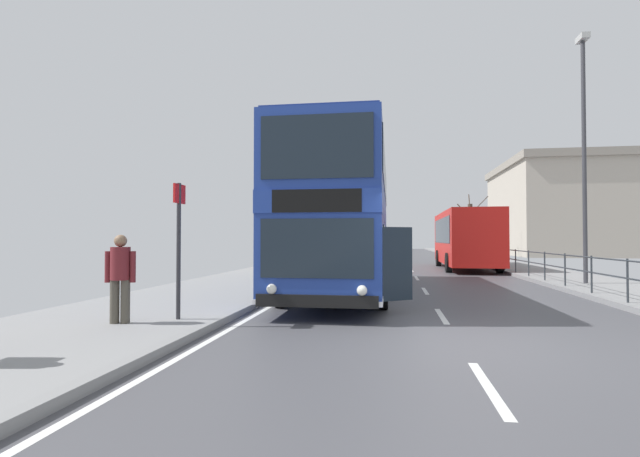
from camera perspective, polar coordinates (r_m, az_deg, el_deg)
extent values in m
cube|color=#49494E|center=(7.86, 16.68, -13.50)|extent=(8.40, 140.00, 0.06)
cube|color=silver|center=(5.75, 19.89, -17.76)|extent=(0.12, 2.00, 0.00)
cube|color=silver|center=(10.39, 14.65, -10.30)|extent=(0.12, 2.00, 0.00)
cube|color=silver|center=(15.13, 12.74, -7.46)|extent=(0.12, 2.00, 0.00)
cube|color=silver|center=(19.90, 11.75, -5.97)|extent=(0.12, 2.00, 0.00)
cube|color=silver|center=(24.68, 11.15, -5.05)|extent=(0.12, 2.00, 0.00)
cube|color=silver|center=(29.47, 10.74, -4.44)|extent=(0.12, 2.00, 0.00)
cube|color=silver|center=(34.26, 10.45, -3.99)|extent=(0.12, 2.00, 0.00)
cube|color=silver|center=(39.05, 10.23, -3.66)|extent=(0.12, 2.00, 0.00)
cube|color=silver|center=(43.85, 10.06, -3.39)|extent=(0.12, 2.00, 0.00)
cube|color=silver|center=(48.64, 9.92, -3.18)|extent=(0.12, 2.00, 0.00)
cube|color=silver|center=(53.44, 9.81, -3.01)|extent=(0.12, 2.00, 0.00)
cube|color=silver|center=(58.24, 9.72, -2.87)|extent=(0.12, 2.00, 0.00)
cube|color=silver|center=(8.30, -12.21, -12.63)|extent=(0.12, 133.00, 0.00)
cube|color=gray|center=(8.41, -14.48, -11.99)|extent=(0.20, 140.00, 0.14)
cube|color=gray|center=(9.42, -26.52, -10.73)|extent=(4.00, 140.00, 0.14)
cube|color=navy|center=(14.62, 3.05, -2.83)|extent=(2.53, 11.48, 1.79)
cube|color=navy|center=(14.64, 3.05, 1.59)|extent=(2.54, 11.53, 0.47)
cube|color=navy|center=(14.72, 3.04, 5.67)|extent=(2.53, 11.48, 1.63)
cube|color=navy|center=(14.85, 3.04, 8.96)|extent=(2.45, 11.13, 0.08)
cube|color=#19232D|center=(8.91, -0.46, -2.44)|extent=(2.19, 0.04, 1.14)
cube|color=black|center=(8.94, -0.46, 3.42)|extent=(1.75, 0.04, 0.45)
cube|color=#19232D|center=(9.09, -0.46, 10.03)|extent=(2.19, 0.04, 1.24)
cube|color=black|center=(8.98, -0.47, -8.89)|extent=(2.37, 0.09, 0.24)
cube|color=silver|center=(14.67, 3.06, -6.08)|extent=(2.55, 11.53, 0.10)
cube|color=#19232D|center=(14.84, 8.00, -1.82)|extent=(0.05, 8.95, 0.93)
cube|color=#19232D|center=(14.67, 7.97, 6.03)|extent=(0.05, 10.32, 0.98)
cube|color=#19232D|center=(15.07, -1.62, -1.83)|extent=(0.05, 8.95, 0.93)
cube|color=#19232D|center=(14.91, -1.81, 5.90)|extent=(0.05, 10.32, 0.98)
sphere|color=white|center=(8.85, 5.16, -7.56)|extent=(0.20, 0.20, 0.20)
sphere|color=white|center=(9.12, -5.94, -7.37)|extent=(0.20, 0.20, 0.20)
cube|color=#19232D|center=(9.88, 9.32, -4.28)|extent=(0.68, 0.49, 1.54)
cube|color=black|center=(10.18, 7.38, -4.20)|extent=(0.10, 0.90, 1.54)
cylinder|color=black|center=(11.07, 7.53, -7.07)|extent=(0.30, 1.04, 1.04)
cylinder|color=black|center=(11.37, -4.72, -6.92)|extent=(0.30, 1.04, 1.04)
cylinder|color=black|center=(18.42, 7.91, -4.75)|extent=(0.30, 1.04, 1.04)
cylinder|color=black|center=(18.60, 0.50, -4.73)|extent=(0.30, 1.04, 1.04)
cube|color=red|center=(26.52, 17.34, -1.09)|extent=(2.58, 9.29, 2.76)
cube|color=#19232D|center=(26.38, 14.64, -0.26)|extent=(0.11, 7.88, 1.32)
cube|color=#19232D|center=(26.73, 19.98, -0.24)|extent=(0.11, 7.88, 1.32)
cube|color=#19232D|center=(31.13, 16.14, -0.61)|extent=(2.13, 0.05, 1.66)
cylinder|color=black|center=(29.03, 14.30, -3.53)|extent=(0.29, 0.96, 0.96)
cylinder|color=black|center=(29.33, 18.93, -3.47)|extent=(0.29, 0.96, 0.96)
cylinder|color=black|center=(23.59, 15.46, -4.05)|extent=(0.29, 0.96, 0.96)
cylinder|color=black|center=(23.96, 21.12, -3.96)|extent=(0.29, 0.96, 0.96)
cylinder|color=#2D3338|center=(13.19, 33.48, -5.34)|extent=(0.05, 0.05, 1.03)
cylinder|color=#2D3338|center=(15.02, 30.28, -4.85)|extent=(0.05, 0.05, 1.03)
cylinder|color=#2D3338|center=(16.88, 27.79, -4.47)|extent=(0.05, 0.05, 1.03)
cylinder|color=#2D3338|center=(18.77, 25.79, -4.15)|extent=(0.05, 0.05, 1.03)
cylinder|color=#2D3338|center=(20.68, 24.16, -3.89)|extent=(0.05, 0.05, 1.03)
cylinder|color=#2D3338|center=(22.60, 22.81, -3.67)|extent=(0.05, 0.05, 1.03)
cylinder|color=#2D3338|center=(24.53, 21.68, -3.48)|extent=(0.05, 0.05, 1.03)
cylinder|color=#2D3338|center=(26.47, 20.70, -3.32)|extent=(0.05, 0.05, 1.03)
cylinder|color=#2D3338|center=(28.42, 19.87, -3.18)|extent=(0.05, 0.05, 1.03)
cylinder|color=#2D3338|center=(30.38, 19.14, -3.06)|extent=(0.05, 0.05, 1.03)
cylinder|color=#2D3338|center=(32.33, 18.50, -2.95)|extent=(0.05, 0.05, 1.03)
cylinder|color=#2D3338|center=(34.30, 17.93, -2.85)|extent=(0.05, 0.05, 1.03)
cylinder|color=#2D3338|center=(36.26, 17.42, -2.77)|extent=(0.05, 0.05, 1.03)
cylinder|color=#2D3338|center=(38.23, 16.97, -2.69)|extent=(0.05, 0.05, 1.03)
cylinder|color=#2D3338|center=(23.55, 22.21, -2.44)|extent=(0.04, 29.85, 0.04)
cylinder|color=#2D3338|center=(23.56, 22.22, -3.45)|extent=(0.04, 29.85, 0.04)
cylinder|color=#4C473D|center=(9.13, -23.83, -8.06)|extent=(0.19, 0.19, 0.81)
cylinder|color=#4C473D|center=(9.07, -22.72, -8.12)|extent=(0.19, 0.19, 0.81)
cylinder|color=maroon|center=(9.04, -23.24, -3.95)|extent=(0.40, 0.40, 0.58)
cylinder|color=maroon|center=(9.13, -24.54, -4.29)|extent=(0.12, 0.12, 0.56)
cylinder|color=maroon|center=(8.97, -21.92, -4.37)|extent=(0.12, 0.12, 0.56)
sphere|color=#84664C|center=(9.03, -23.22, -1.40)|extent=(0.26, 0.26, 0.22)
cylinder|color=#2D2D33|center=(9.13, -16.92, -2.64)|extent=(0.08, 0.08, 2.55)
cube|color=red|center=(9.18, -16.82, 4.08)|extent=(0.04, 0.44, 0.36)
cylinder|color=#38383D|center=(18.38, 29.61, 7.12)|extent=(0.14, 0.14, 8.26)
cube|color=#B2B2AD|center=(19.45, 29.46, 19.61)|extent=(0.28, 0.60, 0.20)
cylinder|color=#423328|center=(44.03, 17.91, -0.14)|extent=(0.41, 0.41, 4.65)
cylinder|color=#423328|center=(44.14, 17.40, 1.51)|extent=(0.84, 0.36, 1.23)
cylinder|color=#423328|center=(44.55, 17.64, 1.59)|extent=(0.31, 1.06, 1.37)
cylinder|color=#423328|center=(44.74, 17.82, 2.87)|extent=(0.18, 1.30, 1.91)
cylinder|color=#423328|center=(44.22, 17.10, 1.49)|extent=(1.27, 0.59, 1.41)
cylinder|color=#423328|center=(44.36, 18.89, 2.71)|extent=(1.66, 0.27, 1.68)
cylinder|color=#423328|center=(44.35, 17.18, 2.12)|extent=(1.12, 0.78, 1.28)
cube|color=#B2A899|center=(53.71, 28.30, 1.77)|extent=(12.91, 16.23, 8.69)
cube|color=gray|center=(54.15, 28.25, 6.74)|extent=(13.42, 16.88, 0.70)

